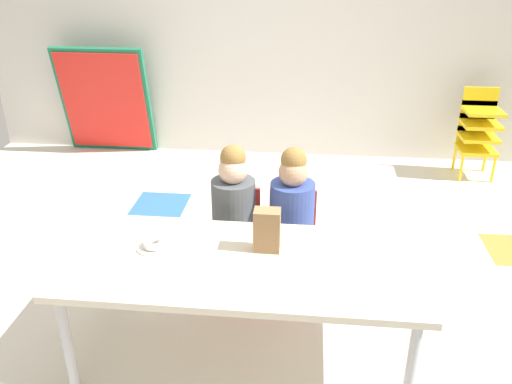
{
  "coord_description": "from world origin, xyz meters",
  "views": [
    {
      "loc": [
        0.29,
        -2.89,
        1.95
      ],
      "look_at": [
        0.04,
        -0.5,
        0.81
      ],
      "focal_mm": 36.87,
      "sensor_mm": 36.0,
      "label": 1
    }
  ],
  "objects": [
    {
      "name": "kid_chair_yellow_stack",
      "position": [
        1.82,
        1.82,
        0.46
      ],
      "size": [
        0.32,
        0.3,
        0.8
      ],
      "color": "yellow",
      "rests_on": "ground_plane"
    },
    {
      "name": "back_wall",
      "position": [
        0.0,
        2.23,
        1.35
      ],
      "size": [
        5.84,
        0.1,
        2.69
      ],
      "primitive_type": "cube",
      "color": "beige",
      "rests_on": "ground_plane"
    },
    {
      "name": "paper_bag_brown",
      "position": [
        0.11,
        -0.64,
        0.67
      ],
      "size": [
        0.13,
        0.09,
        0.22
      ],
      "primitive_type": "cube",
      "color": "#9E754C",
      "rests_on": "craft_table"
    },
    {
      "name": "folded_activity_table",
      "position": [
        -1.73,
        2.03,
        0.54
      ],
      "size": [
        0.9,
        0.29,
        1.09
      ],
      "color": "#19724C",
      "rests_on": "ground_plane"
    },
    {
      "name": "donut_powdered_on_plate",
      "position": [
        -0.45,
        -0.68,
        0.59
      ],
      "size": [
        0.12,
        0.12,
        0.04
      ],
      "primitive_type": "torus",
      "color": "white",
      "rests_on": "craft_table"
    },
    {
      "name": "paper_plate_near_edge",
      "position": [
        -0.45,
        -0.68,
        0.57
      ],
      "size": [
        0.18,
        0.18,
        0.01
      ],
      "primitive_type": "cylinder",
      "color": "white",
      "rests_on": "craft_table"
    },
    {
      "name": "seated_child_near_camera",
      "position": [
        -0.13,
        -0.14,
        0.55
      ],
      "size": [
        0.32,
        0.31,
        0.92
      ],
      "color": "red",
      "rests_on": "ground_plane"
    },
    {
      "name": "craft_table",
      "position": [
        0.0,
        -0.75,
        0.52
      ],
      "size": [
        1.73,
        0.77,
        0.56
      ],
      "color": "beige",
      "rests_on": "ground_plane"
    },
    {
      "name": "ground_plane",
      "position": [
        0.01,
        -0.01,
        -0.01
      ],
      "size": [
        5.84,
        4.46,
        0.02
      ],
      "color": "silver"
    },
    {
      "name": "seated_child_middle_seat",
      "position": [
        0.22,
        -0.14,
        0.55
      ],
      "size": [
        0.32,
        0.31,
        0.92
      ],
      "color": "red",
      "rests_on": "ground_plane"
    }
  ]
}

